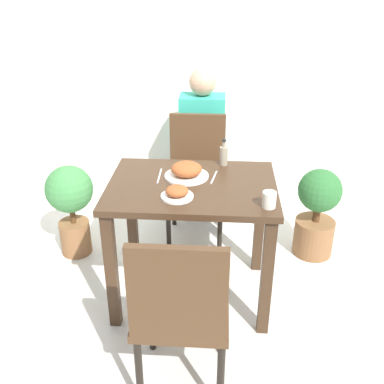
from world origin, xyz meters
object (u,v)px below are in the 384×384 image
at_px(drink_cup, 269,200).
at_px(chair_near, 181,308).
at_px(food_plate, 187,171).
at_px(person_figure, 202,145).
at_px(side_plate, 177,193).
at_px(sauce_bottle, 224,155).
at_px(chair_far, 197,171).
at_px(potted_plant_left, 71,202).
at_px(potted_plant_right, 317,211).

bearing_deg(drink_cup, chair_near, -129.06).
bearing_deg(chair_near, food_plate, -87.24).
height_order(chair_near, person_figure, person_figure).
bearing_deg(side_plate, chair_near, -83.04).
relative_size(sauce_bottle, person_figure, 0.14).
height_order(chair_far, sauce_bottle, sauce_bottle).
xyz_separation_m(potted_plant_left, potted_plant_right, (1.67, 0.11, -0.07)).
distance_m(food_plate, person_figure, 1.00).
xyz_separation_m(chair_near, chair_far, (-0.02, 1.45, 0.00)).
bearing_deg(chair_far, sauce_bottle, -66.98).
height_order(potted_plant_left, person_figure, person_figure).
xyz_separation_m(food_plate, potted_plant_right, (0.86, 0.42, -0.46)).
height_order(potted_plant_left, potted_plant_right, potted_plant_left).
height_order(sauce_bottle, person_figure, person_figure).
relative_size(chair_far, food_plate, 3.59).
xyz_separation_m(chair_near, drink_cup, (0.40, 0.49, 0.29)).
bearing_deg(potted_plant_left, food_plate, -20.77).
bearing_deg(side_plate, sauce_bottle, 62.01).
bearing_deg(person_figure, side_plate, -93.30).
xyz_separation_m(drink_cup, person_figure, (-0.39, 1.30, -0.22)).
relative_size(side_plate, drink_cup, 2.06).
relative_size(potted_plant_left, potted_plant_right, 1.03).
height_order(potted_plant_right, person_figure, person_figure).
bearing_deg(chair_far, potted_plant_left, -158.62).
height_order(chair_near, side_plate, chair_near).
bearing_deg(drink_cup, food_plate, 143.01).
bearing_deg(person_figure, chair_far, -93.67).
distance_m(chair_far, person_figure, 0.35).
bearing_deg(person_figure, potted_plant_right, -34.43).
bearing_deg(potted_plant_right, chair_near, -123.58).
height_order(chair_near, potted_plant_right, chair_near).
xyz_separation_m(chair_far, potted_plant_right, (0.84, -0.22, -0.18)).
height_order(chair_near, chair_far, same).
bearing_deg(sauce_bottle, chair_far, 113.02).
distance_m(sauce_bottle, person_figure, 0.84).
relative_size(side_plate, sauce_bottle, 1.01).
distance_m(chair_far, side_plate, 0.93).
bearing_deg(drink_cup, person_figure, 106.79).
distance_m(chair_near, drink_cup, 0.69).
relative_size(food_plate, side_plate, 1.47).
distance_m(chair_near, person_figure, 1.79).
height_order(chair_near, potted_plant_left, chair_near).
bearing_deg(sauce_bottle, drink_cup, -66.39).
bearing_deg(potted_plant_left, drink_cup, -27.01).
xyz_separation_m(potted_plant_left, person_figure, (0.85, 0.67, 0.18)).
distance_m(chair_near, chair_far, 1.45).
xyz_separation_m(side_plate, sauce_bottle, (0.24, 0.45, 0.04)).
bearing_deg(potted_plant_right, food_plate, -154.08).
xyz_separation_m(food_plate, person_figure, (0.04, 0.97, -0.21)).
bearing_deg(chair_near, side_plate, -83.04).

